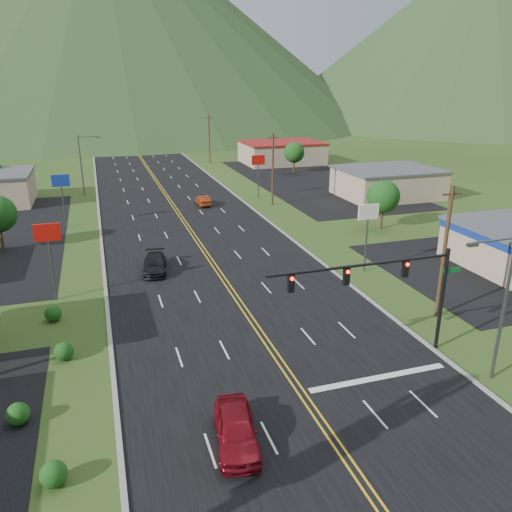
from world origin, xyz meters
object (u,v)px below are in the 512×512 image
object	(u,v)px
traffic_signal	(390,281)
streetlight_east	(501,300)
car_red_far	(203,201)
car_red_near	(236,430)
car_dark_mid	(155,264)
streetlight_west	(83,161)

from	to	relation	value
traffic_signal	streetlight_east	bearing A→B (deg)	-40.39
traffic_signal	car_red_far	xyz separation A→B (m)	(-2.39, 43.90, -4.63)
car_red_near	car_red_far	bearing A→B (deg)	88.92
car_red_far	streetlight_east	bearing A→B (deg)	98.22
car_red_near	car_dark_mid	world-z (taller)	car_red_near
streetlight_west	car_red_near	bearing A→B (deg)	-83.44
car_dark_mid	car_red_far	size ratio (longest dim) A/B	1.21
car_dark_mid	traffic_signal	bearing A→B (deg)	-50.28
car_red_near	car_dark_mid	distance (m)	24.73
streetlight_west	car_dark_mid	bearing A→B (deg)	-80.43
car_red_near	traffic_signal	bearing A→B (deg)	32.91
streetlight_east	streetlight_west	size ratio (longest dim) A/B	1.00
streetlight_west	car_red_near	distance (m)	61.48
streetlight_west	car_dark_mid	distance (m)	36.99
traffic_signal	streetlight_west	distance (m)	58.88
traffic_signal	car_dark_mid	distance (m)	23.63
traffic_signal	car_red_near	size ratio (longest dim) A/B	2.62
car_dark_mid	streetlight_east	bearing A→B (deg)	-46.48
streetlight_west	streetlight_east	bearing A→B (deg)	-69.14
traffic_signal	car_red_far	size ratio (longest dim) A/B	3.11
streetlight_west	car_dark_mid	world-z (taller)	streetlight_west
traffic_signal	streetlight_east	xyz separation A→B (m)	(4.70, -4.00, -0.15)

